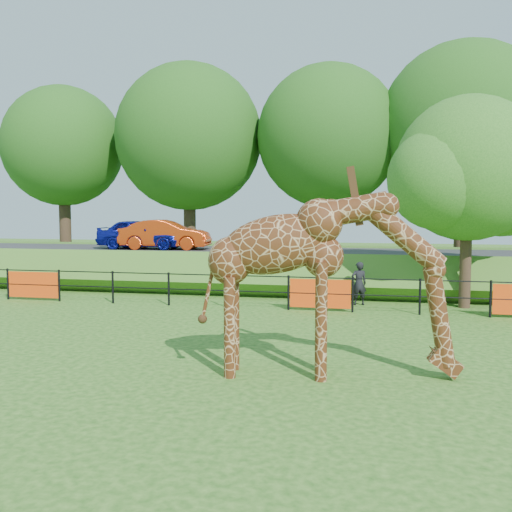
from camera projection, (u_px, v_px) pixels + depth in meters
The scene contains 10 objects.
ground at pixel (116, 380), 10.64m from camera, with size 90.00×90.00×0.00m, color #205114.
giraffe at pixel (329, 285), 10.73m from camera, with size 4.93×0.91×3.52m, color #502610, non-canonical shape.
perimeter_fence at pixel (227, 291), 18.39m from camera, with size 28.07×0.10×1.10m, color black, non-canonical shape.
embankment at pixel (270, 265), 25.69m from camera, with size 40.00×9.00×1.30m, color #205114.
road at pixel (264, 252), 24.17m from camera, with size 40.00×5.00×0.12m, color #313134.
car_blue at pixel (142, 234), 25.20m from camera, with size 1.57×3.91×1.33m, color #131A9A.
car_red at pixel (165, 235), 24.95m from camera, with size 1.36×3.91×1.29m, color red.
visitor at pixel (359, 283), 18.88m from camera, with size 0.53×0.35×1.44m, color black.
tree_east at pixel (471, 174), 18.08m from camera, with size 5.40×4.71×6.76m.
bg_tree_line at pixel (327, 135), 31.09m from camera, with size 37.30×8.80×11.82m.
Camera 1 is at (4.74, -9.63, 3.18)m, focal length 40.00 mm.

